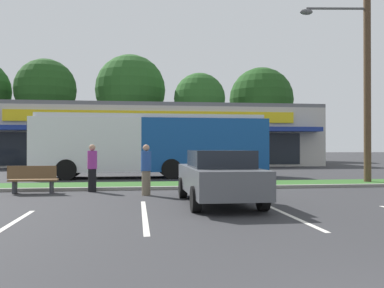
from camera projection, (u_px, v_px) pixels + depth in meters
name	position (u px, v px, depth m)	size (l,w,h in m)	color
grass_median	(206.00, 185.00, 16.99)	(56.00, 2.20, 0.12)	#2D5B23
curb_lip	(211.00, 187.00, 15.78)	(56.00, 0.24, 0.12)	gray
parking_stripe_0	(1.00, 230.00, 7.99)	(0.12, 4.80, 0.01)	silver
parking_stripe_1	(145.00, 215.00, 9.77)	(0.12, 4.80, 0.01)	silver
parking_stripe_2	(283.00, 213.00, 10.09)	(0.12, 4.80, 0.01)	silver
storefront_building	(152.00, 136.00, 38.77)	(28.29, 13.64, 5.16)	#BCB7AD
tree_left	(46.00, 90.00, 44.38)	(6.45, 6.45, 10.94)	#473323
tree_mid_left	(130.00, 90.00, 48.85)	(8.16, 8.16, 12.35)	#473323
tree_mid	(200.00, 99.00, 46.21)	(5.68, 5.68, 9.77)	#473323
tree_mid_right	(261.00, 100.00, 49.46)	(7.53, 7.53, 10.97)	#473323
utility_pole	(364.00, 54.00, 17.80)	(3.07, 2.40, 10.40)	#4C3826
city_bus	(152.00, 144.00, 21.80)	(11.97, 2.88, 3.25)	#144793
bus_stop_bench	(33.00, 179.00, 14.26)	(1.60, 0.45, 0.95)	brown
car_2	(219.00, 176.00, 11.65)	(1.90, 4.62, 1.49)	#515459
pedestrian_near_bench	(146.00, 170.00, 13.73)	(0.34, 0.34, 1.67)	#726651
pedestrian_by_pole	(92.00, 168.00, 14.83)	(0.34, 0.34, 1.68)	black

